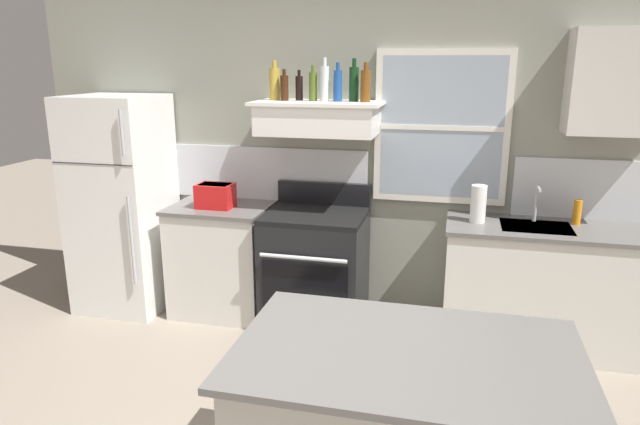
{
  "coord_description": "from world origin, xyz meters",
  "views": [
    {
      "loc": [
        0.78,
        -2.18,
        2.04
      ],
      "look_at": [
        -0.05,
        1.2,
        1.1
      ],
      "focal_mm": 31.68,
      "sensor_mm": 36.0,
      "label": 1
    }
  ],
  "objects_px": {
    "refrigerator": "(122,204)",
    "bottle_blue_liqueur": "(338,85)",
    "paper_towel_roll": "(478,204)",
    "bottle_clear_tall": "(325,83)",
    "bottle_amber_wine": "(365,85)",
    "bottle_champagne_gold_foil": "(275,83)",
    "dish_soap_bottle": "(577,212)",
    "bottle_brown_stout": "(284,87)",
    "bottle_olive_oil_square": "(313,86)",
    "bottle_balsamic_dark": "(299,88)",
    "bottle_dark_green_wine": "(354,83)",
    "toaster": "(215,195)",
    "stove_range": "(315,268)"
  },
  "relations": [
    {
      "from": "stove_range",
      "to": "bottle_balsamic_dark",
      "type": "distance_m",
      "value": 1.39
    },
    {
      "from": "refrigerator",
      "to": "bottle_balsamic_dark",
      "type": "bearing_deg",
      "value": 6.65
    },
    {
      "from": "paper_towel_roll",
      "to": "bottle_amber_wine",
      "type": "bearing_deg",
      "value": 175.94
    },
    {
      "from": "stove_range",
      "to": "bottle_dark_green_wine",
      "type": "bearing_deg",
      "value": 30.52
    },
    {
      "from": "stove_range",
      "to": "bottle_brown_stout",
      "type": "xyz_separation_m",
      "value": [
        -0.26,
        0.1,
        1.38
      ]
    },
    {
      "from": "toaster",
      "to": "bottle_blue_liqueur",
      "type": "relative_size",
      "value": 1.06
    },
    {
      "from": "toaster",
      "to": "stove_range",
      "type": "bearing_deg",
      "value": 1.77
    },
    {
      "from": "bottle_amber_wine",
      "to": "bottle_brown_stout",
      "type": "bearing_deg",
      "value": 179.82
    },
    {
      "from": "bottle_balsamic_dark",
      "to": "dish_soap_bottle",
      "type": "bearing_deg",
      "value": -0.38
    },
    {
      "from": "bottle_balsamic_dark",
      "to": "bottle_amber_wine",
      "type": "distance_m",
      "value": 0.52
    },
    {
      "from": "bottle_champagne_gold_foil",
      "to": "dish_soap_bottle",
      "type": "distance_m",
      "value": 2.4
    },
    {
      "from": "toaster",
      "to": "stove_range",
      "type": "distance_m",
      "value": 0.97
    },
    {
      "from": "bottle_champagne_gold_foil",
      "to": "bottle_olive_oil_square",
      "type": "bearing_deg",
      "value": -3.03
    },
    {
      "from": "refrigerator",
      "to": "paper_towel_roll",
      "type": "relative_size",
      "value": 6.57
    },
    {
      "from": "toaster",
      "to": "bottle_balsamic_dark",
      "type": "bearing_deg",
      "value": 15.19
    },
    {
      "from": "bottle_olive_oil_square",
      "to": "paper_towel_roll",
      "type": "bearing_deg",
      "value": -4.06
    },
    {
      "from": "bottle_amber_wine",
      "to": "paper_towel_roll",
      "type": "distance_m",
      "value": 1.18
    },
    {
      "from": "toaster",
      "to": "bottle_amber_wine",
      "type": "xyz_separation_m",
      "value": [
        1.16,
        0.12,
        0.85
      ]
    },
    {
      "from": "bottle_blue_liqueur",
      "to": "paper_towel_roll",
      "type": "xyz_separation_m",
      "value": [
        1.05,
        -0.07,
        -0.82
      ]
    },
    {
      "from": "bottle_olive_oil_square",
      "to": "bottle_clear_tall",
      "type": "height_order",
      "value": "bottle_clear_tall"
    },
    {
      "from": "paper_towel_roll",
      "to": "refrigerator",
      "type": "bearing_deg",
      "value": -178.79
    },
    {
      "from": "refrigerator",
      "to": "bottle_blue_liqueur",
      "type": "relative_size",
      "value": 6.35
    },
    {
      "from": "stove_range",
      "to": "bottle_clear_tall",
      "type": "bearing_deg",
      "value": 67.55
    },
    {
      "from": "bottle_balsamic_dark",
      "to": "bottle_champagne_gold_foil",
      "type": "bearing_deg",
      "value": -177.31
    },
    {
      "from": "bottle_blue_liqueur",
      "to": "refrigerator",
      "type": "bearing_deg",
      "value": -175.81
    },
    {
      "from": "bottle_dark_green_wine",
      "to": "bottle_olive_oil_square",
      "type": "bearing_deg",
      "value": -175.03
    },
    {
      "from": "bottle_dark_green_wine",
      "to": "paper_towel_roll",
      "type": "distance_m",
      "value": 1.26
    },
    {
      "from": "paper_towel_roll",
      "to": "bottle_blue_liqueur",
      "type": "bearing_deg",
      "value": 176.12
    },
    {
      "from": "bottle_brown_stout",
      "to": "bottle_clear_tall",
      "type": "height_order",
      "value": "bottle_clear_tall"
    },
    {
      "from": "refrigerator",
      "to": "paper_towel_roll",
      "type": "distance_m",
      "value": 2.85
    },
    {
      "from": "bottle_brown_stout",
      "to": "bottle_balsamic_dark",
      "type": "xyz_separation_m",
      "value": [
        0.1,
        0.05,
        -0.0
      ]
    },
    {
      "from": "bottle_amber_wine",
      "to": "dish_soap_bottle",
      "type": "height_order",
      "value": "bottle_amber_wine"
    },
    {
      "from": "stove_range",
      "to": "bottle_dark_green_wine",
      "type": "height_order",
      "value": "bottle_dark_green_wine"
    },
    {
      "from": "bottle_blue_liqueur",
      "to": "bottle_amber_wine",
      "type": "bearing_deg",
      "value": -3.13
    },
    {
      "from": "toaster",
      "to": "paper_towel_roll",
      "type": "distance_m",
      "value": 2.01
    },
    {
      "from": "refrigerator",
      "to": "bottle_olive_oil_square",
      "type": "height_order",
      "value": "bottle_olive_oil_square"
    },
    {
      "from": "bottle_olive_oil_square",
      "to": "bottle_dark_green_wine",
      "type": "height_order",
      "value": "bottle_dark_green_wine"
    },
    {
      "from": "bottle_champagne_gold_foil",
      "to": "bottle_amber_wine",
      "type": "distance_m",
      "value": 0.71
    },
    {
      "from": "bottle_balsamic_dark",
      "to": "bottle_olive_oil_square",
      "type": "bearing_deg",
      "value": -12.38
    },
    {
      "from": "bottle_blue_liqueur",
      "to": "dish_soap_bottle",
      "type": "distance_m",
      "value": 1.94
    },
    {
      "from": "refrigerator",
      "to": "bottle_dark_green_wine",
      "type": "bearing_deg",
      "value": 5.24
    },
    {
      "from": "toaster",
      "to": "paper_towel_roll",
      "type": "bearing_deg",
      "value": 1.78
    },
    {
      "from": "bottle_clear_tall",
      "to": "bottle_amber_wine",
      "type": "relative_size",
      "value": 1.12
    },
    {
      "from": "bottle_champagne_gold_foil",
      "to": "bottle_amber_wine",
      "type": "relative_size",
      "value": 1.05
    },
    {
      "from": "refrigerator",
      "to": "bottle_amber_wine",
      "type": "relative_size",
      "value": 6.29
    },
    {
      "from": "dish_soap_bottle",
      "to": "refrigerator",
      "type": "bearing_deg",
      "value": -177.4
    },
    {
      "from": "paper_towel_roll",
      "to": "bottle_balsamic_dark",
      "type": "bearing_deg",
      "value": 175.23
    },
    {
      "from": "bottle_olive_oil_square",
      "to": "dish_soap_bottle",
      "type": "relative_size",
      "value": 1.44
    },
    {
      "from": "bottle_clear_tall",
      "to": "bottle_balsamic_dark",
      "type": "bearing_deg",
      "value": 169.14
    },
    {
      "from": "bottle_brown_stout",
      "to": "bottle_balsamic_dark",
      "type": "relative_size",
      "value": 1.03
    }
  ]
}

